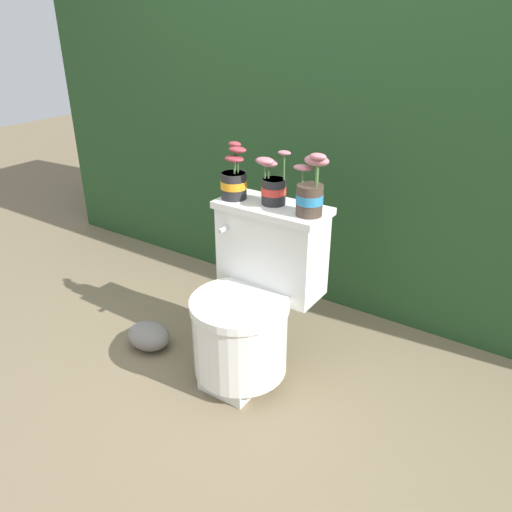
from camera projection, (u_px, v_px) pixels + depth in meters
ground_plane at (233, 377)px, 2.23m from camera, size 12.00×12.00×0.00m
hedge_backdrop at (370, 139)px, 2.91m from camera, size 3.98×1.10×1.61m
toilet at (252, 302)px, 2.14m from camera, size 0.48×0.57×0.75m
potted_plant_left at (234, 180)px, 2.12m from camera, size 0.12×0.11×0.24m
potted_plant_midleft at (273, 185)px, 2.05m from camera, size 0.14×0.10×0.23m
potted_plant_middle at (311, 191)px, 1.93m from camera, size 0.15×0.11×0.25m
garden_stone at (149, 336)px, 2.41m from camera, size 0.22×0.18×0.12m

